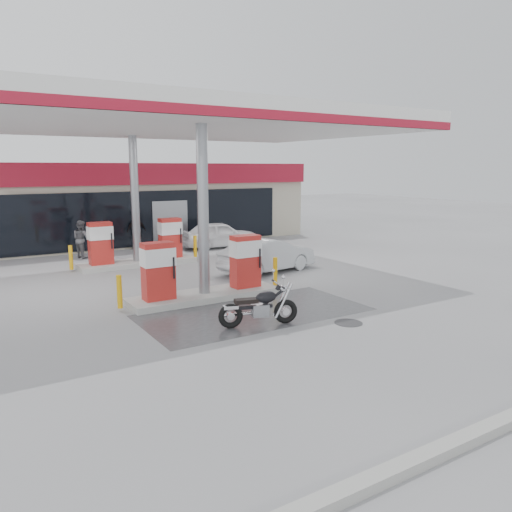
{
  "coord_description": "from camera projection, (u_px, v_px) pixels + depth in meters",
  "views": [
    {
      "loc": [
        -6.21,
        -10.88,
        3.8
      ],
      "look_at": [
        1.5,
        1.54,
        1.2
      ],
      "focal_mm": 35.0,
      "sensor_mm": 36.0,
      "label": 1
    }
  ],
  "objects": [
    {
      "name": "pump_island_far",
      "position": [
        137.0,
        247.0,
        19.55
      ],
      "size": [
        5.14,
        1.3,
        1.78
      ],
      "color": "#9E9E99",
      "rests_on": "ground"
    },
    {
      "name": "canopy",
      "position": [
        161.0,
        122.0,
        16.24
      ],
      "size": [
        16.0,
        10.02,
        5.51
      ],
      "color": "silver",
      "rests_on": "ground"
    },
    {
      "name": "kerb",
      "position": [
        482.0,
        432.0,
        7.12
      ],
      "size": [
        28.0,
        0.25,
        0.15
      ],
      "primitive_type": "cube",
      "color": "gray",
      "rests_on": "ground"
    },
    {
      "name": "attendant",
      "position": [
        82.0,
        239.0,
        21.12
      ],
      "size": [
        0.84,
        0.94,
        1.6
      ],
      "primitive_type": "imported",
      "rotation": [
        0.0,
        0.0,
        1.93
      ],
      "color": "#525257",
      "rests_on": "ground"
    },
    {
      "name": "biker_walking",
      "position": [
        137.0,
        231.0,
        23.36
      ],
      "size": [
        1.08,
        0.65,
        1.72
      ],
      "primitive_type": "imported",
      "rotation": [
        0.0,
        0.0,
        0.24
      ],
      "color": "black",
      "rests_on": "ground"
    },
    {
      "name": "sedan_white",
      "position": [
        219.0,
        234.0,
        23.9
      ],
      "size": [
        3.79,
        1.76,
        1.26
      ],
      "primitive_type": "imported",
      "rotation": [
        0.0,
        0.0,
        1.5
      ],
      "color": "white",
      "rests_on": "ground"
    },
    {
      "name": "store_building",
      "position": [
        86.0,
        202.0,
        25.97
      ],
      "size": [
        22.0,
        8.22,
        4.0
      ],
      "color": "#B4AD97",
      "rests_on": "ground"
    },
    {
      "name": "parked_car_right",
      "position": [
        267.0,
        222.0,
        29.79
      ],
      "size": [
        4.19,
        2.11,
        1.14
      ],
      "primitive_type": "imported",
      "rotation": [
        0.0,
        0.0,
        1.52
      ],
      "color": "#5D1415",
      "rests_on": "ground"
    },
    {
      "name": "parked_motorcycle",
      "position": [
        260.0,
        307.0,
        12.08
      ],
      "size": [
        1.96,
        0.93,
        1.03
      ],
      "rotation": [
        0.0,
        0.0,
        -0.27
      ],
      "color": "black",
      "rests_on": "ground"
    },
    {
      "name": "pump_island_near",
      "position": [
        204.0,
        275.0,
        14.53
      ],
      "size": [
        5.14,
        1.3,
        1.78
      ],
      "color": "#9E9E99",
      "rests_on": "ground"
    },
    {
      "name": "ground",
      "position": [
        238.0,
        315.0,
        12.99
      ],
      "size": [
        90.0,
        90.0,
        0.0
      ],
      "primitive_type": "plane",
      "color": "gray",
      "rests_on": "ground"
    },
    {
      "name": "wet_patch",
      "position": [
        255.0,
        312.0,
        13.25
      ],
      "size": [
        6.0,
        3.0,
        0.0
      ],
      "primitive_type": "cube",
      "color": "#4C4C4F",
      "rests_on": "ground"
    },
    {
      "name": "drain_cover",
      "position": [
        348.0,
        323.0,
        12.35
      ],
      "size": [
        0.7,
        0.7,
        0.01
      ],
      "primitive_type": "cylinder",
      "color": "#38383A",
      "rests_on": "ground"
    },
    {
      "name": "hatchback_silver",
      "position": [
        268.0,
        255.0,
        18.29
      ],
      "size": [
        3.99,
        2.02,
        1.26
      ],
      "primitive_type": "imported",
      "rotation": [
        0.0,
        0.0,
        1.76
      ],
      "color": "#B4B8BC",
      "rests_on": "ground"
    }
  ]
}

